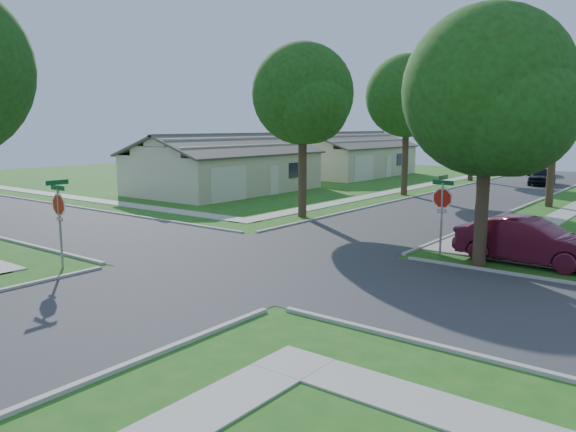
% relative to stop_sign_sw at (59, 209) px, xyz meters
% --- Properties ---
extents(ground, '(100.00, 100.00, 0.00)m').
position_rel_stop_sign_sw_xyz_m(ground, '(4.70, 4.70, -2.03)').
color(ground, '#1F5D19').
rests_on(ground, ground).
extents(road_ns, '(7.00, 100.00, 0.02)m').
position_rel_stop_sign_sw_xyz_m(road_ns, '(4.70, 4.70, -2.03)').
color(road_ns, '#333335').
rests_on(road_ns, ground).
extents(sidewalk_nw, '(1.20, 40.00, 0.04)m').
position_rel_stop_sign_sw_xyz_m(sidewalk_nw, '(-1.40, 30.70, -2.01)').
color(sidewalk_nw, '#9E9B91').
rests_on(sidewalk_nw, ground).
extents(driveway, '(8.80, 3.60, 0.05)m').
position_rel_stop_sign_sw_xyz_m(driveway, '(12.60, 11.80, -2.01)').
color(driveway, '#9E9B91').
rests_on(driveway, ground).
extents(stop_sign_sw, '(1.05, 0.80, 2.98)m').
position_rel_stop_sign_sw_xyz_m(stop_sign_sw, '(0.00, 0.00, 0.00)').
color(stop_sign_sw, gray).
rests_on(stop_sign_sw, ground).
extents(stop_sign_ne, '(1.05, 0.80, 2.98)m').
position_rel_stop_sign_sw_xyz_m(stop_sign_ne, '(9.40, 9.40, 0.00)').
color(stop_sign_ne, gray).
rests_on(stop_sign_ne, ground).
extents(tree_e_near, '(4.97, 4.80, 8.28)m').
position_rel_stop_sign_sw_xyz_m(tree_e_near, '(9.45, 13.71, 3.61)').
color(tree_e_near, '#38281C').
rests_on(tree_e_near, ground).
extents(tree_e_mid, '(5.59, 5.40, 9.21)m').
position_rel_stop_sign_sw_xyz_m(tree_e_mid, '(9.46, 25.71, 4.22)').
color(tree_e_mid, '#38281C').
rests_on(tree_e_mid, ground).
extents(tree_w_near, '(5.38, 5.20, 8.97)m').
position_rel_stop_sign_sw_xyz_m(tree_w_near, '(0.06, 13.71, 4.08)').
color(tree_w_near, '#38281C').
rests_on(tree_w_near, ground).
extents(tree_w_mid, '(5.80, 5.60, 9.56)m').
position_rel_stop_sign_sw_xyz_m(tree_w_mid, '(0.06, 25.71, 4.46)').
color(tree_w_mid, '#38281C').
rests_on(tree_w_mid, ground).
extents(tree_w_far, '(4.76, 4.60, 8.04)m').
position_rel_stop_sign_sw_xyz_m(tree_w_far, '(0.05, 38.71, 3.48)').
color(tree_w_far, '#38281C').
rests_on(tree_w_far, ground).
extents(tree_ne_corner, '(5.80, 5.60, 8.66)m').
position_rel_stop_sign_sw_xyz_m(tree_ne_corner, '(11.06, 8.91, 3.56)').
color(tree_ne_corner, '#38281C').
rests_on(tree_ne_corner, ground).
extents(house_nw_near, '(8.42, 13.60, 4.23)m').
position_rel_stop_sign_sw_xyz_m(house_nw_near, '(-11.29, 19.70, -0.51)').
color(house_nw_near, '#B9B192').
rests_on(house_nw_near, ground).
extents(house_nw_far, '(8.42, 13.60, 4.23)m').
position_rel_stop_sign_sw_xyz_m(house_nw_far, '(-11.29, 36.70, -0.51)').
color(house_nw_far, '#B9B192').
rests_on(house_nw_far, ground).
extents(car_driveway, '(4.93, 1.92, 1.60)m').
position_rel_stop_sign_sw_xyz_m(car_driveway, '(12.26, 10.20, -1.23)').
color(car_driveway, '#541123').
rests_on(car_driveway, ground).
extents(car_curb_east, '(2.09, 4.38, 1.44)m').
position_rel_stop_sign_sw_xyz_m(car_curb_east, '(5.90, 38.68, -1.31)').
color(car_curb_east, black).
rests_on(car_curb_east, ground).
extents(car_curb_west, '(2.01, 4.54, 1.29)m').
position_rel_stop_sign_sw_xyz_m(car_curb_west, '(3.50, 47.97, -1.38)').
color(car_curb_west, black).
rests_on(car_curb_west, ground).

